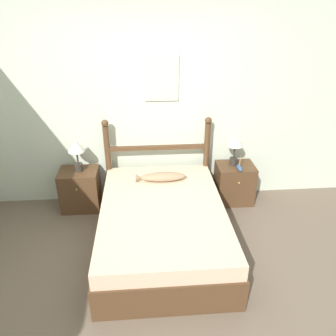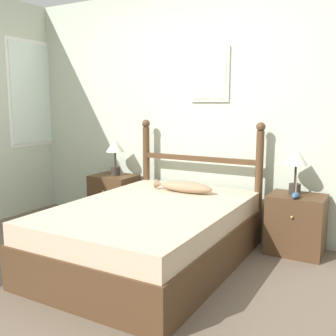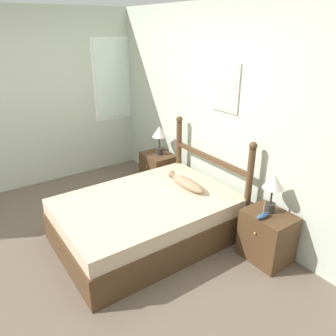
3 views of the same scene
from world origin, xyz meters
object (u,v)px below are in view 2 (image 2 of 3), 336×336
at_px(table_lamp_left, 115,149).
at_px(fish_pillow, 184,187).
at_px(bed, 151,234).
at_px(model_boat, 296,195).
at_px(nightstand_right, 296,224).
at_px(table_lamp_right, 296,161).
at_px(nightstand_left, 114,198).

xyz_separation_m(table_lamp_left, fish_pillow, (1.04, -0.30, -0.28)).
distance_m(bed, model_boat, 1.29).
xyz_separation_m(nightstand_right, table_lamp_right, (-0.03, 0.03, 0.57)).
bearing_deg(nightstand_right, model_boat, -86.68).
height_order(table_lamp_right, fish_pillow, table_lamp_right).
relative_size(bed, nightstand_right, 3.59).
xyz_separation_m(nightstand_right, fish_pillow, (-1.00, -0.28, 0.30)).
xyz_separation_m(nightstand_left, nightstand_right, (2.05, 0.00, 0.00)).
xyz_separation_m(bed, model_boat, (1.03, 0.72, 0.31)).
distance_m(nightstand_right, fish_pillow, 1.08).
xyz_separation_m(table_lamp_left, model_boat, (2.04, -0.14, -0.28)).
distance_m(table_lamp_right, model_boat, 0.32).
bearing_deg(fish_pillow, nightstand_right, 15.86).
distance_m(bed, table_lamp_right, 1.44).
bearing_deg(nightstand_right, bed, -140.67).
relative_size(bed, fish_pillow, 3.21).
bearing_deg(model_boat, bed, -145.20).
bearing_deg(bed, fish_pillow, 87.15).
xyz_separation_m(nightstand_left, table_lamp_left, (0.02, 0.01, 0.57)).
bearing_deg(table_lamp_right, nightstand_right, -38.61).
relative_size(table_lamp_left, table_lamp_right, 1.00).
height_order(table_lamp_left, fish_pillow, table_lamp_left).
bearing_deg(table_lamp_left, model_boat, -3.79).
relative_size(nightstand_left, nightstand_right, 1.00).
height_order(nightstand_left, nightstand_right, same).
bearing_deg(nightstand_right, table_lamp_right, 141.39).
distance_m(bed, nightstand_left, 1.32).
relative_size(nightstand_right, model_boat, 2.88).
xyz_separation_m(nightstand_right, table_lamp_left, (-2.03, 0.01, 0.57)).
bearing_deg(fish_pillow, nightstand_left, 164.93).
relative_size(nightstand_left, table_lamp_right, 1.28).
bearing_deg(nightstand_right, fish_pillow, -164.14).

